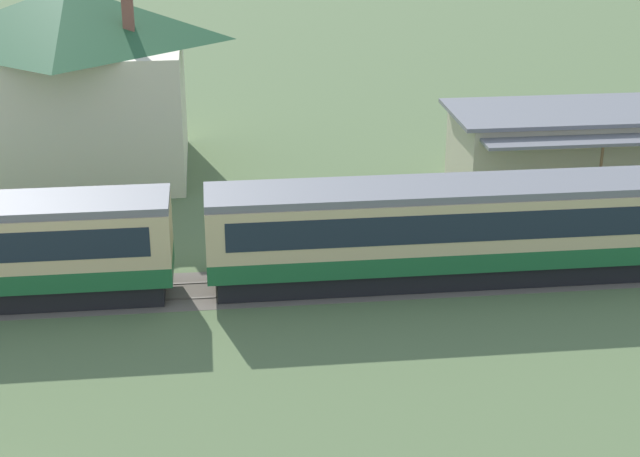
{
  "coord_description": "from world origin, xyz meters",
  "views": [
    {
      "loc": [
        -34.17,
        -34.17,
        16.97
      ],
      "look_at": [
        -29.73,
        3.87,
        1.62
      ],
      "focal_mm": 55.0,
      "sensor_mm": 36.0,
      "label": 1
    }
  ],
  "objects_px": {
    "passenger_train": "(443,227)",
    "station_building": "(569,149)",
    "station_house_dark_green_roof": "(75,78)",
    "yard_tree_0": "(53,104)"
  },
  "relations": [
    {
      "from": "passenger_train",
      "to": "yard_tree_0",
      "type": "bearing_deg",
      "value": 142.19
    },
    {
      "from": "passenger_train",
      "to": "station_building",
      "type": "bearing_deg",
      "value": 48.22
    },
    {
      "from": "station_building",
      "to": "passenger_train",
      "type": "bearing_deg",
      "value": -131.78
    },
    {
      "from": "station_building",
      "to": "station_house_dark_green_roof",
      "type": "relative_size",
      "value": 1.02
    },
    {
      "from": "station_building",
      "to": "station_house_dark_green_roof",
      "type": "xyz_separation_m",
      "value": [
        -25.12,
        5.96,
        2.99
      ]
    },
    {
      "from": "station_building",
      "to": "station_house_dark_green_roof",
      "type": "bearing_deg",
      "value": 166.65
    },
    {
      "from": "yard_tree_0",
      "to": "passenger_train",
      "type": "bearing_deg",
      "value": -37.81
    },
    {
      "from": "station_building",
      "to": "station_house_dark_green_roof",
      "type": "height_order",
      "value": "station_house_dark_green_roof"
    },
    {
      "from": "station_house_dark_green_roof",
      "to": "yard_tree_0",
      "type": "distance_m",
      "value": 3.02
    },
    {
      "from": "station_building",
      "to": "yard_tree_0",
      "type": "distance_m",
      "value": 26.24
    }
  ]
}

